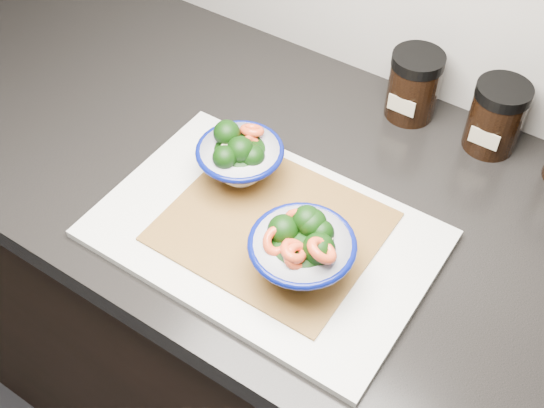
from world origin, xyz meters
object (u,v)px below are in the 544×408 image
Objects in this scene: bowl_right at (302,250)px; spice_jar_b at (496,117)px; cutting_board at (265,234)px; bowl_left at (240,157)px; spice_jar_a at (414,85)px.

bowl_right reaches higher than spice_jar_b.
cutting_board is 0.12m from bowl_left.
cutting_board is at bearing -98.19° from spice_jar_a.
bowl_right reaches higher than cutting_board.
bowl_left is 0.31m from spice_jar_a.
spice_jar_a reaches higher than bowl_left.
bowl_left is 1.11× the size of spice_jar_b.
bowl_left is at bearing 143.47° from cutting_board.
bowl_right is 1.20× the size of spice_jar_b.
bowl_left is at bearing 149.82° from bowl_right.
cutting_board is 0.10m from bowl_right.
spice_jar_a is at bearing 64.64° from bowl_left.
bowl_right is at bearing -105.75° from spice_jar_b.
bowl_right is at bearing -22.36° from cutting_board.
spice_jar_b is (0.11, 0.38, -0.00)m from bowl_right.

